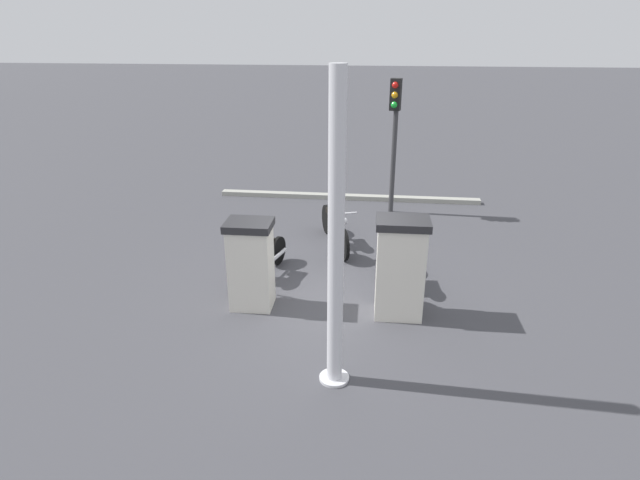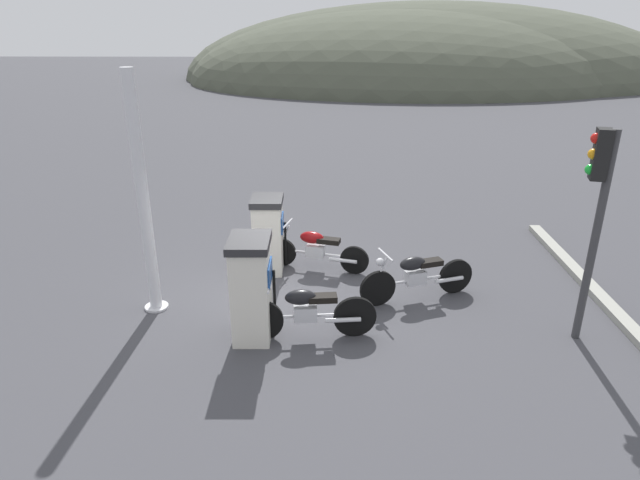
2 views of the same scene
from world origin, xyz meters
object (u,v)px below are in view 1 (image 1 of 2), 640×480
object	(u,v)px
fuel_pump_near	(400,267)
motorcycle_extra	(335,225)
roadside_traffic_light	(395,123)
canopy_support_pole	(336,247)
fuel_pump_far	(251,264)
motorcycle_far_pump	(260,258)
motorcycle_near_pump	(400,266)

from	to	relation	value
fuel_pump_near	motorcycle_extra	size ratio (longest dim) A/B	0.80
motorcycle_extra	roadside_traffic_light	bearing A→B (deg)	-27.61
roadside_traffic_light	canopy_support_pole	world-z (taller)	canopy_support_pole
fuel_pump_far	motorcycle_extra	size ratio (longest dim) A/B	0.73
fuel_pump_far	motorcycle_far_pump	xyz separation A→B (m)	(0.92, 0.08, -0.32)
motorcycle_far_pump	canopy_support_pole	size ratio (longest dim) A/B	0.50
fuel_pump_far	motorcycle_extra	bearing A→B (deg)	-22.78
motorcycle_near_pump	roadside_traffic_light	bearing A→B (deg)	1.59
motorcycle_near_pump	canopy_support_pole	xyz separation A→B (m)	(-2.64, 0.91, 1.45)
canopy_support_pole	motorcycle_near_pump	bearing A→B (deg)	-18.95
motorcycle_near_pump	roadside_traffic_light	distance (m)	4.52
motorcycle_far_pump	motorcycle_extra	xyz separation A→B (m)	(1.79, -1.22, 0.02)
motorcycle_near_pump	motorcycle_far_pump	distance (m)	2.53
motorcycle_extra	canopy_support_pole	size ratio (longest dim) A/B	0.52
motorcycle_near_pump	motorcycle_far_pump	xyz separation A→B (m)	(0.08, 2.53, -0.03)
fuel_pump_near	canopy_support_pole	bearing A→B (deg)	154.19
fuel_pump_near	motorcycle_far_pump	world-z (taller)	fuel_pump_near
canopy_support_pole	roadside_traffic_light	bearing A→B (deg)	-6.64
motorcycle_near_pump	motorcycle_extra	bearing A→B (deg)	34.81
canopy_support_pole	fuel_pump_far	bearing A→B (deg)	40.53
motorcycle_far_pump	motorcycle_extra	distance (m)	2.17
motorcycle_far_pump	canopy_support_pole	world-z (taller)	canopy_support_pole
fuel_pump_near	fuel_pump_far	xyz separation A→B (m)	(0.00, 2.41, -0.07)
fuel_pump_far	motorcycle_extra	distance (m)	2.96
motorcycle_far_pump	roadside_traffic_light	bearing A→B (deg)	-30.68
motorcycle_far_pump	roadside_traffic_light	world-z (taller)	roadside_traffic_light
canopy_support_pole	motorcycle_far_pump	bearing A→B (deg)	30.78
motorcycle_near_pump	canopy_support_pole	world-z (taller)	canopy_support_pole
roadside_traffic_light	motorcycle_extra	bearing A→B (deg)	152.39
motorcycle_far_pump	canopy_support_pole	distance (m)	3.50
motorcycle_near_pump	roadside_traffic_light	size ratio (longest dim) A/B	0.65
motorcycle_near_pump	motorcycle_extra	size ratio (longest dim) A/B	1.02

